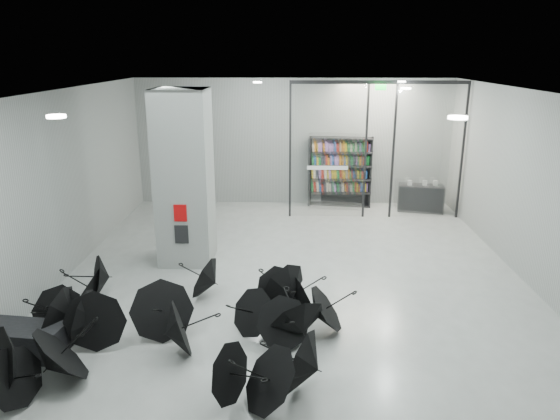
{
  "coord_description": "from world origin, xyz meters",
  "views": [
    {
      "loc": [
        -0.03,
        -9.49,
        4.73
      ],
      "look_at": [
        -0.3,
        1.5,
        1.4
      ],
      "focal_mm": 33.3,
      "sensor_mm": 36.0,
      "label": 1
    }
  ],
  "objects_px": {
    "bench": "(18,339)",
    "umbrella_cluster": "(180,329)",
    "column": "(184,178)",
    "bookshelf": "(340,172)",
    "shop_counter": "(421,198)"
  },
  "relations": [
    {
      "from": "column",
      "to": "bench",
      "type": "height_order",
      "value": "column"
    },
    {
      "from": "bookshelf",
      "to": "umbrella_cluster",
      "type": "bearing_deg",
      "value": -103.0
    },
    {
      "from": "shop_counter",
      "to": "umbrella_cluster",
      "type": "height_order",
      "value": "umbrella_cluster"
    },
    {
      "from": "bench",
      "to": "column",
      "type": "bearing_deg",
      "value": 70.68
    },
    {
      "from": "column",
      "to": "shop_counter",
      "type": "distance_m",
      "value": 7.82
    },
    {
      "from": "column",
      "to": "bench",
      "type": "xyz_separation_m",
      "value": [
        -2.0,
        -4.1,
        -1.76
      ]
    },
    {
      "from": "bench",
      "to": "bookshelf",
      "type": "distance_m",
      "value": 10.72
    },
    {
      "from": "umbrella_cluster",
      "to": "bench",
      "type": "bearing_deg",
      "value": -173.58
    },
    {
      "from": "column",
      "to": "bench",
      "type": "relative_size",
      "value": 2.64
    },
    {
      "from": "column",
      "to": "bookshelf",
      "type": "bearing_deg",
      "value": 49.92
    },
    {
      "from": "bench",
      "to": "umbrella_cluster",
      "type": "bearing_deg",
      "value": 13.13
    },
    {
      "from": "column",
      "to": "umbrella_cluster",
      "type": "bearing_deg",
      "value": -81.01
    },
    {
      "from": "shop_counter",
      "to": "umbrella_cluster",
      "type": "bearing_deg",
      "value": -114.62
    },
    {
      "from": "bookshelf",
      "to": "shop_counter",
      "type": "distance_m",
      "value": 2.63
    },
    {
      "from": "bookshelf",
      "to": "umbrella_cluster",
      "type": "height_order",
      "value": "bookshelf"
    }
  ]
}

